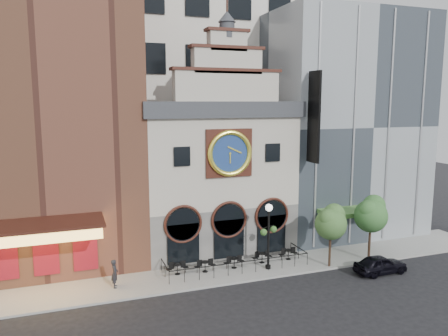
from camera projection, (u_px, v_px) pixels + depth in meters
ground at (249, 282)px, 30.07m from camera, size 120.00×120.00×0.00m
sidewalk at (235, 268)px, 32.38m from camera, size 44.00×5.00×0.15m
clock_building at (213, 170)px, 36.34m from camera, size 12.60×8.78×18.65m
theater_building at (41, 98)px, 33.09m from camera, size 14.00×15.60×25.00m
retail_building at (333, 124)px, 42.17m from camera, size 14.00×14.40×20.00m
office_tower at (176, 28)px, 45.66m from camera, size 20.00×16.00×40.00m
cafe_railing at (236, 262)px, 32.31m from camera, size 10.60×2.60×0.90m
bistro_0 at (177, 268)px, 31.03m from camera, size 1.58×0.68×0.90m
bistro_1 at (205, 266)px, 31.49m from camera, size 1.58×0.68×0.90m
bistro_2 at (234, 262)px, 32.21m from camera, size 1.58×0.68×0.90m
bistro_3 at (262, 257)px, 33.25m from camera, size 1.58×0.68×0.90m
bistro_4 at (288, 254)px, 34.00m from camera, size 1.58×0.68×0.90m
car_right at (380, 264)px, 31.56m from camera, size 3.98×1.64×1.35m
pedestrian at (115, 273)px, 28.80m from camera, size 0.51×0.73×1.91m
lamppost at (269, 229)px, 31.72m from camera, size 1.48×0.90×4.88m
tree_left at (331, 221)px, 32.18m from camera, size 2.44×2.35×4.70m
tree_right at (371, 213)px, 33.41m from camera, size 2.64×2.54×5.08m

